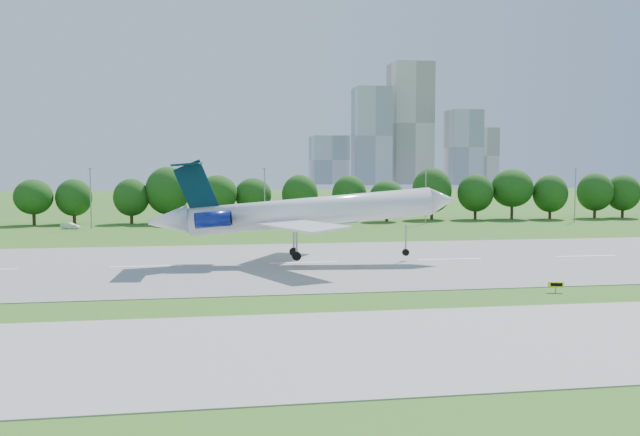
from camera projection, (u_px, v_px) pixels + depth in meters
The scene contains 9 objects.
ground at pixel (535, 292), 71.76m from camera, with size 600.00×600.00×0.00m, color #2F5F19.
runway at pixel (450, 260), 96.34m from camera, with size 400.00×45.00×0.08m, color gray.
tree_line at pixel (349, 194), 161.78m from camera, with size 288.40×8.40×10.40m.
light_poles at pixel (347, 195), 151.52m from camera, with size 175.90×0.25×12.19m.
skyline at pixel (405, 138), 470.16m from camera, with size 127.00×52.00×80.00m.
airliner at pixel (296, 212), 92.49m from camera, with size 40.43×29.34×12.90m.
taxi_sign_left at pixel (556, 285), 71.65m from camera, with size 1.51×0.65×1.08m.
service_vehicle_a at pixel (70, 226), 143.00m from camera, with size 1.31×3.77×1.24m, color silver.
service_vehicle_b at pixel (165, 224), 146.88m from camera, with size 1.60×3.97×1.35m, color silver.
Camera 1 is at (-33.12, -66.44, 12.84)m, focal length 40.00 mm.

